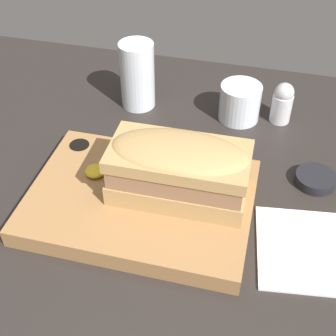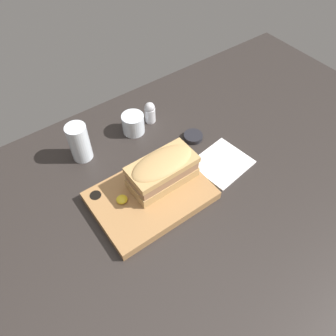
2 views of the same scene
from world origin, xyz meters
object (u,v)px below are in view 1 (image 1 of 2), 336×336
Objects in this scene: water_glass at (138,79)px; salt_shaker at (282,102)px; wine_glass at (240,103)px; condiment_dish at (315,179)px; serving_board at (140,200)px; sandwich at (179,168)px; napkin at (317,251)px.

salt_shaker is (25.44, 1.18, -1.49)cm from water_glass.
salt_shaker is at bearing 7.85° from wine_glass.
serving_board is at bearing -154.93° from condiment_dish.
wine_glass is 0.96× the size of salt_shaker.
wine_glass reaches higher than condiment_dish.
condiment_dish is (6.32, -14.92, -2.95)cm from salt_shaker.
water_glass is at bearing -179.38° from wine_glass.
condiment_dish is (13.42, -13.94, -2.25)cm from wine_glass.
condiment_dish is at bearing 27.34° from sandwich.
water_glass reaches higher than napkin.
condiment_dish is at bearing 92.16° from napkin.
sandwich is at bearing 169.71° from napkin.
napkin is at bearing -39.90° from water_glass.
wine_glass is 7.20cm from salt_shaker.
sandwich is 27.87cm from salt_shaker.
water_glass is 0.71× the size of napkin.
salt_shaker reaches higher than wine_glass.
serving_board is 2.57× the size of water_glass.
sandwich is at bearing -61.11° from water_glass.
napkin is (13.92, -27.17, -2.82)cm from wine_glass.
serving_board is at bearing -163.95° from sandwich.
water_glass is at bearing -177.35° from salt_shaker.
salt_shaker is at bearing 2.65° from water_glass.
napkin is at bearing -87.84° from condiment_dish.
salt_shaker is at bearing 103.63° from napkin.
sandwich is 2.52× the size of salt_shaker.
serving_board is at bearing -112.70° from wine_glass.
water_glass is 25.51cm from salt_shaker.
napkin is 2.82× the size of condiment_dish.
salt_shaker is 1.23× the size of condiment_dish.
sandwich reaches higher than serving_board.
water_glass reaches higher than sandwich.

